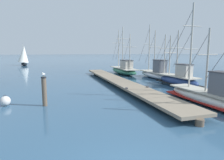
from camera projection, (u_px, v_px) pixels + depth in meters
name	position (u px, v px, depth m)	size (l,w,h in m)	color
floating_dock	(118.00, 81.00, 17.54)	(2.92, 20.90, 0.53)	gray
fishing_boat_0	(211.00, 96.00, 10.82)	(1.77, 7.64, 6.04)	silver
fishing_boat_1	(156.00, 73.00, 21.77)	(2.18, 7.70, 6.23)	silver
fishing_boat_2	(179.00, 79.00, 16.77)	(1.65, 5.42, 4.91)	navy
fishing_boat_4	(124.00, 70.00, 25.72)	(2.40, 8.41, 6.32)	#337556
mooring_piling	(44.00, 91.00, 10.64)	(0.30, 0.30, 1.65)	brown
perched_seagull	(43.00, 74.00, 10.50)	(0.22, 0.37, 0.27)	gold
mooring_buoy	(5.00, 101.00, 10.75)	(0.56, 0.56, 0.63)	silver
distant_sailboat	(24.00, 56.00, 41.39)	(2.93, 4.44, 4.75)	black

